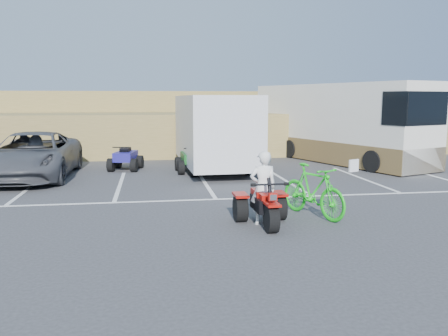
{
  "coord_description": "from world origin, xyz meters",
  "views": [
    {
      "loc": [
        -1.74,
        -10.05,
        2.7
      ],
      "look_at": [
        0.07,
        1.41,
        1.0
      ],
      "focal_mm": 38.0,
      "sensor_mm": 36.0,
      "label": 1
    }
  ],
  "objects": [
    {
      "name": "rv_motorhome",
      "position": [
        6.33,
        9.58,
        1.42
      ],
      "size": [
        5.32,
        9.33,
        3.27
      ],
      "rotation": [
        0.0,
        0.0,
        0.35
      ],
      "color": "silver",
      "rests_on": "ground"
    },
    {
      "name": "grass_embankment",
      "position": [
        0.0,
        15.48,
        1.42
      ],
      "size": [
        40.0,
        8.5,
        3.1
      ],
      "color": "olive",
      "rests_on": "ground"
    },
    {
      "name": "quad_atv_blue",
      "position": [
        -2.66,
        8.23,
        0.0
      ],
      "size": [
        1.36,
        1.65,
        0.95
      ],
      "primitive_type": null,
      "rotation": [
        0.0,
        0.0,
        -0.21
      ],
      "color": "navy",
      "rests_on": "ground"
    },
    {
      "name": "quad_atv_green",
      "position": [
        -0.22,
        7.28,
        0.0
      ],
      "size": [
        1.18,
        1.54,
        0.98
      ],
      "primitive_type": null,
      "rotation": [
        0.0,
        0.0,
        0.05
      ],
      "color": "#124F1A",
      "rests_on": "ground"
    },
    {
      "name": "red_trike_atv",
      "position": [
        0.66,
        -0.43,
        0.0
      ],
      "size": [
        1.19,
        1.57,
        1.01
      ],
      "primitive_type": null,
      "rotation": [
        0.0,
        0.0,
        0.02
      ],
      "color": "#9F0F09",
      "rests_on": "ground"
    },
    {
      "name": "ground",
      "position": [
        0.0,
        0.0,
        0.0
      ],
      "size": [
        100.0,
        100.0,
        0.0
      ],
      "primitive_type": "plane",
      "color": "#353538",
      "rests_on": "ground"
    },
    {
      "name": "grey_pickup",
      "position": [
        -5.7,
        6.84,
        0.78
      ],
      "size": [
        2.66,
        5.66,
        1.56
      ],
      "primitive_type": "imported",
      "rotation": [
        0.0,
        0.0,
        -0.01
      ],
      "color": "#47484E",
      "rests_on": "ground"
    },
    {
      "name": "rider",
      "position": [
        0.65,
        -0.28,
        0.8
      ],
      "size": [
        0.59,
        0.39,
        1.6
      ],
      "primitive_type": "imported",
      "rotation": [
        0.0,
        0.0,
        3.16
      ],
      "color": "white",
      "rests_on": "ground"
    },
    {
      "name": "cargo_trailer",
      "position": [
        0.71,
        7.74,
        1.52
      ],
      "size": [
        2.63,
        6.11,
        2.81
      ],
      "rotation": [
        0.0,
        0.0,
        0.04
      ],
      "color": "silver",
      "rests_on": "ground"
    },
    {
      "name": "parking_stripes",
      "position": [
        0.87,
        4.07,
        0.0
      ],
      "size": [
        28.0,
        5.16,
        0.01
      ],
      "color": "white",
      "rests_on": "ground"
    },
    {
      "name": "green_dirt_bike",
      "position": [
        1.95,
        0.19,
        0.61
      ],
      "size": [
        1.33,
        2.08,
        1.21
      ],
      "primitive_type": "imported",
      "rotation": [
        0.0,
        0.0,
        0.41
      ],
      "color": "#14BF19",
      "rests_on": "ground"
    }
  ]
}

